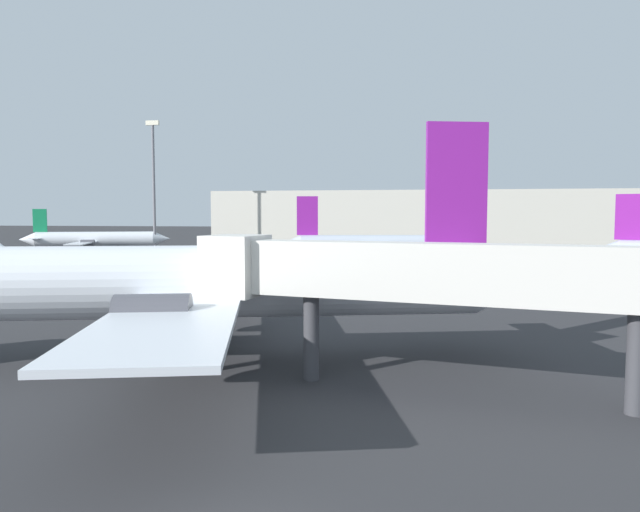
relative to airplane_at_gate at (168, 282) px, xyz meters
name	(u,v)px	position (x,y,z in m)	size (l,w,h in m)	color
airplane_at_gate	(168,282)	(0.00, 0.00, 0.00)	(39.12, 29.28, 12.06)	silver
airplane_far_left	(375,246)	(6.81, 46.05, -0.69)	(25.23, 26.53, 9.57)	#B2BCCC
airplane_far_right	(95,239)	(-44.66, 67.87, -1.23)	(25.28, 22.72, 8.20)	silver
jet_bridge	(409,274)	(11.75, -2.39, 0.84)	(20.65, 6.02, 6.44)	silver
light_mast_left	(154,181)	(-34.52, 70.62, 9.15)	(2.40, 0.50, 23.83)	slate
terminal_building	(449,220)	(18.33, 95.28, 1.90)	(95.65, 19.12, 11.95)	beige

